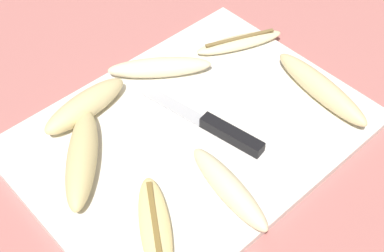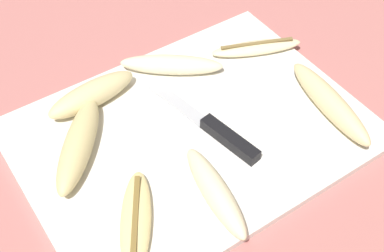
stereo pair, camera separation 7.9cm
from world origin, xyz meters
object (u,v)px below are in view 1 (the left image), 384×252
Objects in this scene: banana_bright_far at (160,67)px; banana_golden_short at (155,227)px; banana_mellow_near at (85,105)px; banana_cream_curved at (239,42)px; banana_pale_long at (229,188)px; knife at (221,129)px; banana_spotted_left at (82,158)px; banana_ripe_center at (321,88)px.

banana_golden_short is at bearing -131.42° from banana_bright_far.
banana_cream_curved is (0.29, -0.05, -0.01)m from banana_mellow_near.
knife is at bearing 50.58° from banana_pale_long.
banana_cream_curved is (0.35, 0.03, -0.01)m from banana_spotted_left.
banana_mellow_near is at bearing 177.06° from banana_bright_far.
banana_bright_far is at bearing -2.94° from banana_mellow_near.
banana_ripe_center reaches higher than banana_cream_curved.
knife is 0.11m from banana_pale_long.
banana_cream_curved is at bearing -9.08° from banana_mellow_near.
banana_bright_far is 0.97× the size of banana_pale_long.
banana_golden_short reaches higher than knife.
banana_mellow_near is at bearing 116.62° from knife.
banana_golden_short is 0.94× the size of banana_pale_long.
knife is 1.40× the size of banana_cream_curved.
banana_bright_far is (0.14, -0.01, -0.00)m from banana_mellow_near.
banana_bright_far is (-0.15, 0.21, -0.00)m from banana_ripe_center.
banana_cream_curved is at bearing 28.05° from banana_golden_short.
banana_golden_short is at bearing -103.34° from banana_mellow_near.
knife is at bearing -95.93° from banana_bright_far.
banana_mellow_near is 0.97× the size of banana_cream_curved.
banana_bright_far is (0.20, 0.07, -0.00)m from banana_spotted_left.
banana_golden_short reaches higher than banana_cream_curved.
banana_ripe_center is at bearing -26.98° from knife.
banana_ripe_center is (0.36, -0.14, -0.00)m from banana_spotted_left.
banana_spotted_left reaches higher than knife.
banana_ripe_center is 0.26m from banana_bright_far.
knife is at bearing -53.22° from banana_mellow_near.
banana_mellow_near is (-0.29, 0.22, 0.00)m from banana_ripe_center.
banana_golden_short is (0.01, -0.15, -0.01)m from banana_spotted_left.
banana_ripe_center is at bearing -21.21° from banana_spotted_left.
banana_ripe_center is (0.17, -0.05, 0.01)m from knife.
banana_cream_curved is 1.01× the size of banana_bright_far.
knife is 1.36× the size of banana_spotted_left.
banana_cream_curved is at bearing 41.42° from banana_pale_long.
knife is 1.45× the size of banana_golden_short.
banana_spotted_left is 1.03× the size of banana_bright_far.
banana_mellow_near is 0.29m from banana_cream_curved.
banana_cream_curved is (-0.00, 0.17, -0.01)m from banana_ripe_center.
banana_golden_short is 0.30m from banana_bright_far.
knife is at bearing -143.66° from banana_cream_curved.
banana_ripe_center reaches higher than banana_golden_short.
banana_bright_far reaches higher than banana_cream_curved.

